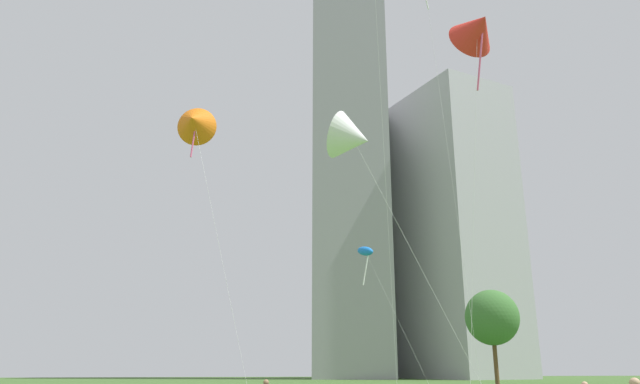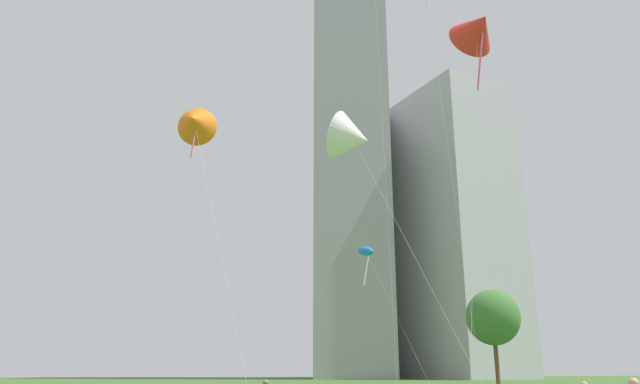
# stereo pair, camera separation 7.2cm
# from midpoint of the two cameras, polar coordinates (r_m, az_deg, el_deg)

# --- Properties ---
(kite_flying_0) EXTENTS (4.47, 3.47, 21.17)m
(kite_flying_0) POSITION_cam_midpoint_polar(r_m,az_deg,el_deg) (34.17, 15.09, 15.04)
(kite_flying_0) COLOR silver
(kite_flying_0) RESTS_ON ground
(kite_flying_2) EXTENTS (4.74, 3.77, 11.45)m
(kite_flying_2) POSITION_cam_midpoint_polar(r_m,az_deg,el_deg) (46.42, 4.52, -5.79)
(kite_flying_2) COLOR silver
(kite_flying_2) RESTS_ON ground
(kite_flying_3) EXTENTS (6.03, 3.60, 12.41)m
(kite_flying_3) POSITION_cam_midpoint_polar(r_m,az_deg,el_deg) (24.54, 3.24, 5.28)
(kite_flying_3) COLOR silver
(kite_flying_3) RESTS_ON ground
(kite_flying_5) EXTENTS (5.01, 6.28, 18.03)m
(kite_flying_5) POSITION_cam_midpoint_polar(r_m,az_deg,el_deg) (37.59, -12.01, 6.62)
(kite_flying_5) COLOR silver
(kite_flying_5) RESTS_ON ground
(park_tree_1) EXTENTS (4.99, 4.99, 9.18)m
(park_tree_1) POSITION_cam_midpoint_polar(r_m,az_deg,el_deg) (58.43, 16.48, -11.61)
(park_tree_1) COLOR brown
(park_tree_1) RESTS_ON ground
(distant_highrise_0) EXTENTS (21.44, 24.18, 109.75)m
(distant_highrise_0) POSITION_cam_midpoint_polar(r_m,az_deg,el_deg) (136.91, 3.15, 5.97)
(distant_highrise_0) COLOR #939399
(distant_highrise_0) RESTS_ON ground
(distant_highrise_1) EXTENTS (23.91, 28.63, 62.75)m
(distant_highrise_1) POSITION_cam_midpoint_polar(r_m,az_deg,el_deg) (132.89, 12.96, -3.57)
(distant_highrise_1) COLOR #A8A8AD
(distant_highrise_1) RESTS_ON ground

